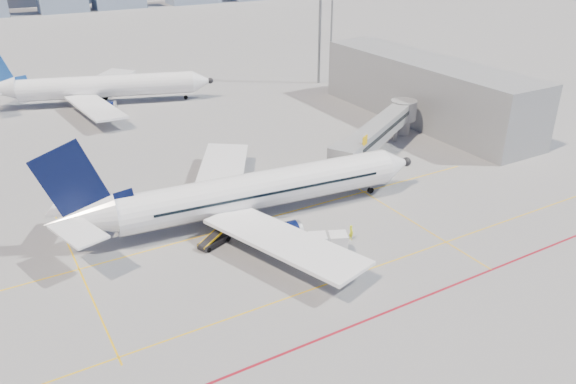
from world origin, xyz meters
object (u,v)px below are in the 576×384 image
baggage_tug (320,245)px  ramp_worker (351,232)px  cargo_dolly (328,243)px  main_aircraft (247,193)px  belt_loader (215,240)px  second_aircraft (98,87)px

baggage_tug → ramp_worker: baggage_tug is taller
baggage_tug → cargo_dolly: cargo_dolly is taller
main_aircraft → ramp_worker: main_aircraft is taller
main_aircraft → baggage_tug: 10.74m
belt_loader → ramp_worker: bearing=-47.2°
main_aircraft → belt_loader: (-5.35, -3.25, -2.67)m
cargo_dolly → ramp_worker: bearing=42.0°
second_aircraft → ramp_worker: second_aircraft is taller
main_aircraft → cargo_dolly: (3.56, -10.67, -1.99)m
main_aircraft → belt_loader: size_ratio=8.19×
second_aircraft → belt_loader: 56.60m
main_aircraft → belt_loader: main_aircraft is taller
baggage_tug → ramp_worker: 4.23m
second_aircraft → baggage_tug: size_ratio=15.55×
second_aircraft → cargo_dolly: 64.34m
second_aircraft → cargo_dolly: (7.07, -63.92, -1.99)m
belt_loader → cargo_dolly: bearing=-60.7°
main_aircraft → ramp_worker: 12.21m
cargo_dolly → baggage_tug: bearing=149.6°
baggage_tug → belt_loader: bearing=145.5°
baggage_tug → ramp_worker: (4.20, 0.51, 0.02)m
main_aircraft → cargo_dolly: size_ratio=9.50×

